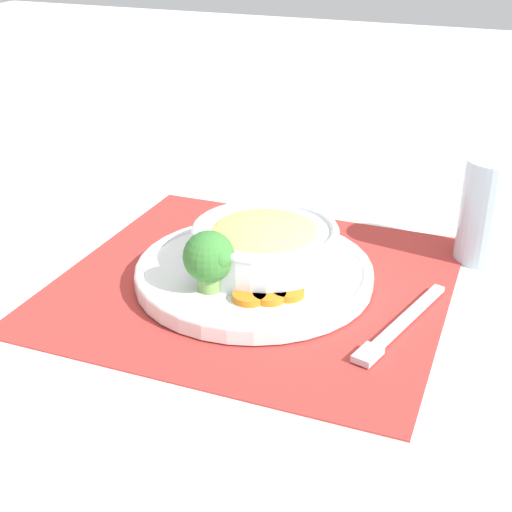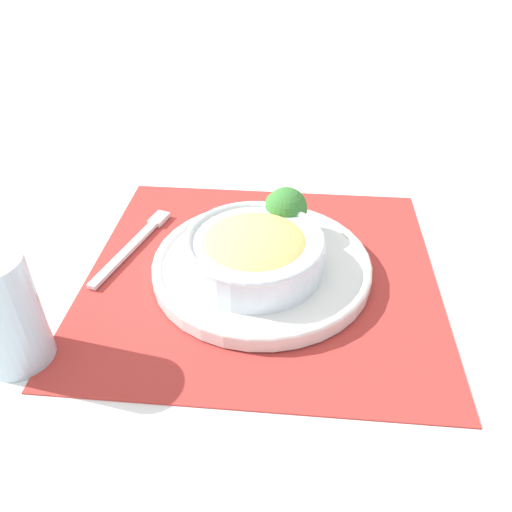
{
  "view_description": "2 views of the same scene",
  "coord_description": "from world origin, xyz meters",
  "px_view_note": "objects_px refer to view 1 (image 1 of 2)",
  "views": [
    {
      "loc": [
        -0.28,
        0.67,
        0.4
      ],
      "look_at": [
        -0.01,
        0.02,
        0.05
      ],
      "focal_mm": 50.0,
      "sensor_mm": 36.0,
      "label": 1
    },
    {
      "loc": [
        0.05,
        -0.49,
        0.4
      ],
      "look_at": [
        -0.01,
        -0.01,
        0.04
      ],
      "focal_mm": 35.0,
      "sensor_mm": 36.0,
      "label": 2
    }
  ],
  "objects_px": {
    "broccoli_floret": "(209,258)",
    "water_glass": "(488,216)",
    "bowl": "(265,242)",
    "fork": "(395,330)"
  },
  "relations": [
    {
      "from": "broccoli_floret",
      "to": "water_glass",
      "type": "distance_m",
      "value": 0.35
    },
    {
      "from": "broccoli_floret",
      "to": "water_glass",
      "type": "xyz_separation_m",
      "value": [
        -0.26,
        -0.23,
        -0.0
      ]
    },
    {
      "from": "bowl",
      "to": "fork",
      "type": "height_order",
      "value": "bowl"
    },
    {
      "from": "bowl",
      "to": "broccoli_floret",
      "type": "bearing_deg",
      "value": 68.08
    },
    {
      "from": "fork",
      "to": "water_glass",
      "type": "bearing_deg",
      "value": -91.42
    },
    {
      "from": "broccoli_floret",
      "to": "fork",
      "type": "height_order",
      "value": "broccoli_floret"
    },
    {
      "from": "broccoli_floret",
      "to": "fork",
      "type": "xyz_separation_m",
      "value": [
        -0.2,
        -0.02,
        -0.05
      ]
    },
    {
      "from": "bowl",
      "to": "broccoli_floret",
      "type": "height_order",
      "value": "broccoli_floret"
    },
    {
      "from": "bowl",
      "to": "fork",
      "type": "relative_size",
      "value": 0.94
    },
    {
      "from": "water_glass",
      "to": "fork",
      "type": "relative_size",
      "value": 0.71
    }
  ]
}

